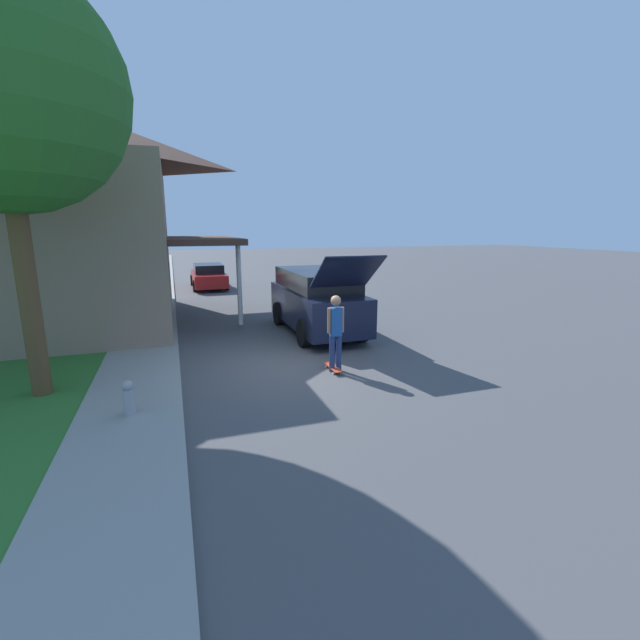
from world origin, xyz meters
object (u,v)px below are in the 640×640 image
(car_down_street, at_px, (208,276))
(skateboarder, at_px, (336,329))
(fire_hydrant, at_px, (129,398))
(skateboard, at_px, (333,367))
(suv_parked, at_px, (317,300))

(car_down_street, relative_size, skateboarder, 2.51)
(car_down_street, distance_m, fire_hydrant, 17.27)
(skateboarder, bearing_deg, car_down_street, 95.76)
(car_down_street, relative_size, skateboard, 5.56)
(suv_parked, bearing_deg, skateboard, -102.80)
(skateboard, bearing_deg, suv_parked, 77.20)
(car_down_street, xyz_separation_m, fire_hydrant, (-2.77, -17.05, -0.26))
(skateboarder, relative_size, fire_hydrant, 2.90)
(car_down_street, xyz_separation_m, skateboard, (1.55, -15.76, -0.58))
(skateboarder, xyz_separation_m, skateboard, (-0.04, 0.04, -0.94))
(skateboarder, xyz_separation_m, fire_hydrant, (-4.36, -1.25, -0.62))
(skateboarder, bearing_deg, fire_hydrant, -164.02)
(skateboard, height_order, fire_hydrant, fire_hydrant)
(suv_parked, height_order, skateboard, suv_parked)
(suv_parked, height_order, fire_hydrant, suv_parked)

